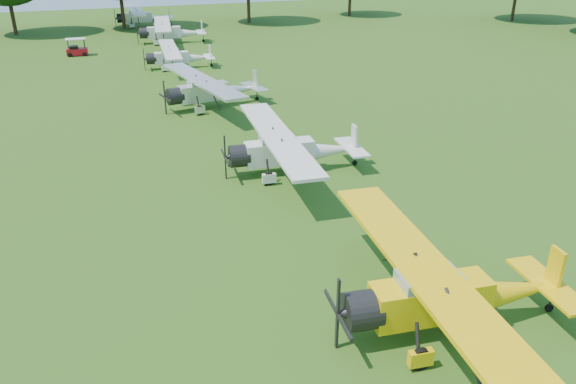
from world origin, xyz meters
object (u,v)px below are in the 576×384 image
Objects in this scene: aircraft_4 at (211,88)px; aircraft_5 at (177,55)px; aircraft_7 at (142,16)px; aircraft_3 at (290,148)px; golf_cart at (77,50)px; aircraft_6 at (169,30)px; aircraft_2 at (448,292)px.

aircraft_4 reaches higher than aircraft_5.
aircraft_7 reaches higher than aircraft_4.
golf_cart is (-9.06, 35.33, -0.75)m from aircraft_3.
aircraft_5 is at bearing -88.75° from aircraft_6.
aircraft_6 is (1.71, 26.29, 0.05)m from aircraft_4.
golf_cart is at bearing -114.30° from aircraft_7.
aircraft_2 is 1.21× the size of aircraft_5.
aircraft_3 is 12.89m from aircraft_4.
aircraft_5 is at bearing -43.89° from golf_cart.
aircraft_6 is at bearing 76.72° from aircraft_4.
aircraft_2 is 1.04× the size of aircraft_4.
aircraft_3 is 36.49m from golf_cart.
golf_cart is (-8.14, 22.48, -0.77)m from aircraft_4.
aircraft_2 is at bearing -82.63° from aircraft_6.
aircraft_2 is 65.97m from aircraft_7.
aircraft_5 is at bearing -88.63° from aircraft_7.
aircraft_5 is at bearing 97.44° from aircraft_3.
aircraft_7 is (-1.18, 13.50, -0.02)m from aircraft_6.
aircraft_5 is at bearing 98.01° from aircraft_2.
aircraft_4 is 39.79m from aircraft_7.
aircraft_6 reaches higher than aircraft_7.
aircraft_6 is (0.79, 39.14, 0.06)m from aircraft_3.
aircraft_5 is (0.10, 13.23, -0.18)m from aircraft_4.
aircraft_2 is 1.01× the size of aircraft_6.
aircraft_4 reaches higher than golf_cart.
aircraft_4 is at bearing -88.45° from aircraft_7.
aircraft_6 reaches higher than aircraft_3.
aircraft_3 reaches higher than golf_cart.
aircraft_3 is at bearing -71.19° from golf_cart.
aircraft_5 is 4.87× the size of golf_cart.
aircraft_4 is at bearing 98.79° from aircraft_2.
aircraft_6 is (1.61, 13.05, 0.23)m from aircraft_5.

